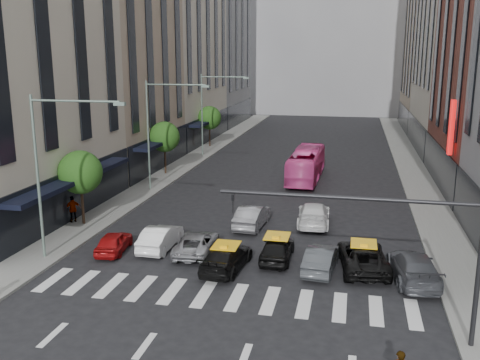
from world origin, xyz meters
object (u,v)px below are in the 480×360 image
Objects in this scene: streetlamp_far at (210,104)px; car_red at (114,242)px; car_white_front at (160,237)px; taxi_center at (277,248)px; streetlamp_mid at (159,121)px; streetlamp_near at (52,156)px; pedestrian_far at (73,209)px; taxi_left at (226,258)px; bus at (306,165)px.

streetlamp_far is 30.73m from car_red.
taxi_center is at bearing 177.23° from car_white_front.
taxi_center is at bearing -48.71° from streetlamp_mid.
streetlamp_near is 16.00m from streetlamp_mid.
car_red is 2.68m from car_white_front.
streetlamp_far is at bearing -92.52° from car_red.
pedestrian_far is (-4.95, 4.30, 0.45)m from car_red.
car_red is 1.97× the size of pedestrian_far.
streetlamp_near is 10.75m from taxi_left.
taxi_left is 13.13m from pedestrian_far.
taxi_left reaches higher than car_red.
streetlamp_near reaches higher than car_red.
taxi_center is 20.08m from bus.
car_red is 0.35× the size of bus.
bus is (2.20, 21.95, 0.76)m from taxi_left.
pedestrian_far is (-2.56, -25.87, -4.85)m from streetlamp_far.
streetlamp_far is 26.44m from pedestrian_far.
car_white_front is at bearing -20.74° from taxi_left.
streetlamp_far is 33.12m from taxi_left.
streetlamp_mid reaches higher than pedestrian_far.
taxi_center is (11.82, -29.46, -5.21)m from streetlamp_far.
taxi_center is (11.82, -13.46, -5.21)m from streetlamp_mid.
streetlamp_mid is 15.32m from car_red.
streetlamp_near is 32.00m from streetlamp_far.
bus is at bearing -90.05° from taxi_left.
taxi_left is at bearing -73.35° from streetlamp_far.
streetlamp_near is 8.22m from pedestrian_far.
streetlamp_mid is at bearing -49.12° from taxi_center.
bus is 21.71m from pedestrian_far.
taxi_center is at bearing 177.28° from car_red.
streetlamp_near is 1.00× the size of streetlamp_far.
pedestrian_far is at bearing 51.15° from bus.
bus reaches higher than pedestrian_far.
taxi_left is at bearing 86.03° from bus.
taxi_center is 14.82m from pedestrian_far.
car_white_front is at bearing -80.55° from streetlamp_far.
taxi_left is (9.37, 0.66, -5.23)m from streetlamp_near.
taxi_center is (2.45, 1.88, 0.03)m from taxi_left.
streetlamp_mid is at bearing -87.47° from car_red.
streetlamp_near is 25.79m from bus.
streetlamp_mid is 2.11× the size of car_white_front.
car_red is at bearing 37.36° from streetlamp_near.
streetlamp_near is 13.16m from taxi_center.
taxi_left is (4.53, -2.25, -0.03)m from car_white_front.
streetlamp_far is at bearing -68.55° from taxi_center.
taxi_center is (6.98, -0.37, -0.00)m from car_white_front.
bus reaches higher than taxi_center.
streetlamp_mid is at bearing 90.00° from streetlamp_near.
car_white_front is 8.08m from pedestrian_far.
taxi_left is at bearing 4.04° from streetlamp_near.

